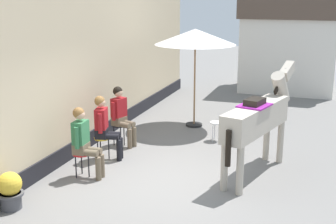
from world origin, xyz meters
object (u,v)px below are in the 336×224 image
(seated_visitor_far, at_px, (121,113))
(spare_stool_white, at_px, (216,124))
(seated_visitor_middle, at_px, (104,124))
(seated_visitor_near, at_px, (84,139))
(cafe_parasol, at_px, (195,37))
(saddled_horse_center, at_px, (259,117))
(flower_planter_near, at_px, (10,190))

(seated_visitor_far, relative_size, spare_stool_white, 3.02)
(seated_visitor_middle, xyz_separation_m, spare_stool_white, (1.97, 2.01, -0.38))
(seated_visitor_near, relative_size, cafe_parasol, 0.54)
(saddled_horse_center, bearing_deg, spare_stool_white, 124.19)
(seated_visitor_near, relative_size, seated_visitor_middle, 1.00)
(seated_visitor_middle, height_order, seated_visitor_far, same)
(cafe_parasol, bearing_deg, seated_visitor_middle, -110.32)
(seated_visitor_far, xyz_separation_m, cafe_parasol, (1.19, 2.08, 1.59))
(seated_visitor_near, bearing_deg, flower_planter_near, -107.55)
(seated_visitor_middle, relative_size, flower_planter_near, 2.17)
(spare_stool_white, bearing_deg, flower_planter_near, -117.44)
(seated_visitor_middle, distance_m, flower_planter_near, 2.70)
(seated_visitor_near, height_order, saddled_horse_center, saddled_horse_center)
(cafe_parasol, bearing_deg, saddled_horse_center, -53.99)
(cafe_parasol, distance_m, spare_stool_white, 2.38)
(cafe_parasol, bearing_deg, flower_planter_near, -105.43)
(saddled_horse_center, bearing_deg, seated_visitor_middle, -176.12)
(seated_visitor_far, height_order, cafe_parasol, cafe_parasol)
(seated_visitor_near, xyz_separation_m, flower_planter_near, (-0.51, -1.61, -0.44))
(seated_visitor_middle, distance_m, saddled_horse_center, 3.22)
(seated_visitor_near, height_order, seated_visitor_middle, same)
(saddled_horse_center, xyz_separation_m, spare_stool_white, (-1.22, 1.80, -0.76))
(seated_visitor_far, distance_m, cafe_parasol, 2.87)
(seated_visitor_middle, bearing_deg, spare_stool_white, 45.57)
(seated_visitor_middle, relative_size, seated_visitor_far, 1.00)
(seated_visitor_far, height_order, flower_planter_near, seated_visitor_far)
(flower_planter_near, bearing_deg, saddled_horse_center, 38.10)
(seated_visitor_middle, relative_size, cafe_parasol, 0.54)
(seated_visitor_far, distance_m, saddled_horse_center, 3.36)
(seated_visitor_near, distance_m, spare_stool_white, 3.61)
(seated_visitor_near, relative_size, saddled_horse_center, 0.48)
(seated_visitor_near, xyz_separation_m, seated_visitor_middle, (-0.07, 1.03, 0.00))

